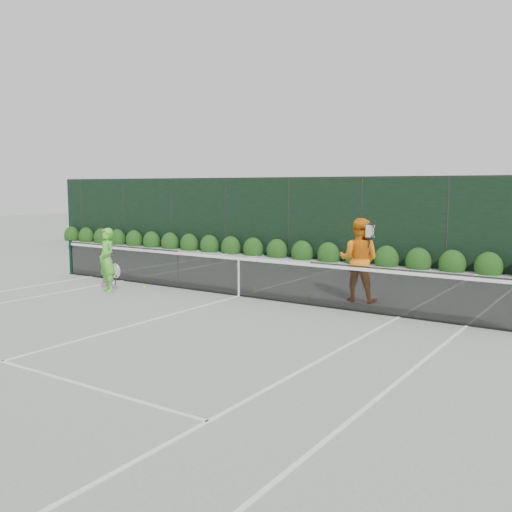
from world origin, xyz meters
The scene contains 8 objects.
ground centered at (0.00, 0.00, 0.00)m, with size 80.00×80.00×0.00m, color gray.
tennis_net centered at (-0.02, 0.00, 0.53)m, with size 12.90×0.10×1.07m.
player_woman centered at (-3.19, -1.39, 0.83)m, with size 0.70×0.56×1.66m.
player_man centered at (2.71, 1.10, 0.99)m, with size 1.06×0.88×1.98m.
court_lines centered at (0.00, 0.00, 0.01)m, with size 11.03×23.83×0.01m.
windscreen_fence centered at (0.00, -2.71, 1.51)m, with size 32.00×21.07×3.06m.
hedge_row centered at (0.00, 7.15, 0.23)m, with size 31.66×0.65×0.94m.
tennis_balls centered at (-0.53, 0.53, 0.03)m, with size 4.12×1.73×0.07m.
Camera 1 is at (8.11, -11.37, 2.74)m, focal length 40.00 mm.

